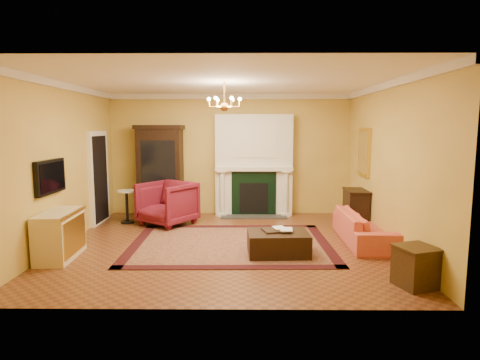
{
  "coord_description": "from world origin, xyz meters",
  "views": [
    {
      "loc": [
        0.35,
        -7.34,
        2.18
      ],
      "look_at": [
        0.28,
        0.3,
        1.18
      ],
      "focal_mm": 30.0,
      "sensor_mm": 36.0,
      "label": 1
    }
  ],
  "objects_px": {
    "end_table": "(416,268)",
    "commode": "(60,235)",
    "coral_sofa": "(364,222)",
    "china_cabinet": "(160,173)",
    "console_table": "(356,210)",
    "leather_ottoman": "(278,243)",
    "wingback_armchair": "(167,201)",
    "pedestal_table": "(127,204)"
  },
  "relations": [
    {
      "from": "console_table",
      "to": "coral_sofa",
      "type": "bearing_deg",
      "value": -94.73
    },
    {
      "from": "wingback_armchair",
      "to": "coral_sofa",
      "type": "height_order",
      "value": "wingback_armchair"
    },
    {
      "from": "coral_sofa",
      "to": "end_table",
      "type": "distance_m",
      "value": 2.16
    },
    {
      "from": "leather_ottoman",
      "to": "wingback_armchair",
      "type": "bearing_deg",
      "value": 134.55
    },
    {
      "from": "pedestal_table",
      "to": "console_table",
      "type": "xyz_separation_m",
      "value": [
        5.11,
        -0.47,
        -0.03
      ]
    },
    {
      "from": "commode",
      "to": "console_table",
      "type": "height_order",
      "value": "console_table"
    },
    {
      "from": "china_cabinet",
      "to": "commode",
      "type": "bearing_deg",
      "value": -103.9
    },
    {
      "from": "end_table",
      "to": "console_table",
      "type": "bearing_deg",
      "value": 88.93
    },
    {
      "from": "coral_sofa",
      "to": "end_table",
      "type": "relative_size",
      "value": 3.71
    },
    {
      "from": "china_cabinet",
      "to": "commode",
      "type": "xyz_separation_m",
      "value": [
        -1.02,
        -3.34,
        -0.68
      ]
    },
    {
      "from": "commode",
      "to": "console_table",
      "type": "distance_m",
      "value": 5.88
    },
    {
      "from": "pedestal_table",
      "to": "coral_sofa",
      "type": "xyz_separation_m",
      "value": [
        4.98,
        -1.53,
        -0.05
      ]
    },
    {
      "from": "console_table",
      "to": "leather_ottoman",
      "type": "relative_size",
      "value": 0.8
    },
    {
      "from": "pedestal_table",
      "to": "coral_sofa",
      "type": "bearing_deg",
      "value": -17.1
    },
    {
      "from": "china_cabinet",
      "to": "console_table",
      "type": "height_order",
      "value": "china_cabinet"
    },
    {
      "from": "end_table",
      "to": "commode",
      "type": "bearing_deg",
      "value": 167.83
    },
    {
      "from": "coral_sofa",
      "to": "wingback_armchair",
      "type": "bearing_deg",
      "value": 72.11
    },
    {
      "from": "end_table",
      "to": "coral_sofa",
      "type": "bearing_deg",
      "value": 91.94
    },
    {
      "from": "end_table",
      "to": "console_table",
      "type": "height_order",
      "value": "console_table"
    },
    {
      "from": "end_table",
      "to": "console_table",
      "type": "relative_size",
      "value": 0.66
    },
    {
      "from": "pedestal_table",
      "to": "end_table",
      "type": "distance_m",
      "value": 6.26
    },
    {
      "from": "leather_ottoman",
      "to": "china_cabinet",
      "type": "bearing_deg",
      "value": 127.78
    },
    {
      "from": "wingback_armchair",
      "to": "end_table",
      "type": "relative_size",
      "value": 1.98
    },
    {
      "from": "commode",
      "to": "end_table",
      "type": "height_order",
      "value": "commode"
    },
    {
      "from": "wingback_armchair",
      "to": "pedestal_table",
      "type": "bearing_deg",
      "value": -154.51
    },
    {
      "from": "coral_sofa",
      "to": "leather_ottoman",
      "type": "distance_m",
      "value": 1.88
    },
    {
      "from": "end_table",
      "to": "console_table",
      "type": "distance_m",
      "value": 3.23
    },
    {
      "from": "pedestal_table",
      "to": "commode",
      "type": "height_order",
      "value": "commode"
    },
    {
      "from": "commode",
      "to": "coral_sofa",
      "type": "height_order",
      "value": "commode"
    },
    {
      "from": "commode",
      "to": "console_table",
      "type": "relative_size",
      "value": 1.29
    },
    {
      "from": "china_cabinet",
      "to": "console_table",
      "type": "distance_m",
      "value": 4.72
    },
    {
      "from": "wingback_armchair",
      "to": "console_table",
      "type": "xyz_separation_m",
      "value": [
        4.15,
        -0.31,
        -0.13
      ]
    },
    {
      "from": "china_cabinet",
      "to": "pedestal_table",
      "type": "xyz_separation_m",
      "value": [
        -0.62,
        -0.82,
        -0.63
      ]
    },
    {
      "from": "china_cabinet",
      "to": "commode",
      "type": "height_order",
      "value": "china_cabinet"
    },
    {
      "from": "pedestal_table",
      "to": "commode",
      "type": "bearing_deg",
      "value": -99.03
    },
    {
      "from": "leather_ottoman",
      "to": "commode",
      "type": "bearing_deg",
      "value": -179.34
    },
    {
      "from": "china_cabinet",
      "to": "leather_ottoman",
      "type": "height_order",
      "value": "china_cabinet"
    },
    {
      "from": "commode",
      "to": "console_table",
      "type": "xyz_separation_m",
      "value": [
        5.51,
        2.05,
        0.01
      ]
    },
    {
      "from": "china_cabinet",
      "to": "wingback_armchair",
      "type": "height_order",
      "value": "china_cabinet"
    },
    {
      "from": "commode",
      "to": "coral_sofa",
      "type": "relative_size",
      "value": 0.53
    },
    {
      "from": "console_table",
      "to": "leather_ottoman",
      "type": "bearing_deg",
      "value": -132.59
    },
    {
      "from": "wingback_armchair",
      "to": "leather_ottoman",
      "type": "relative_size",
      "value": 1.04
    }
  ]
}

